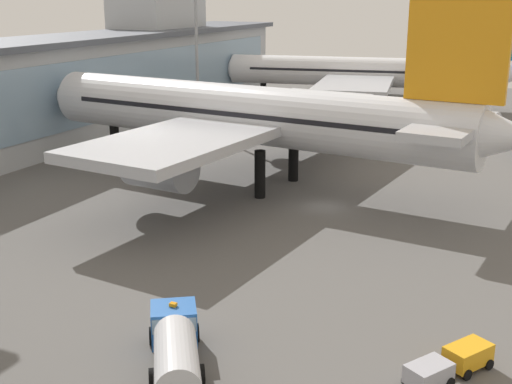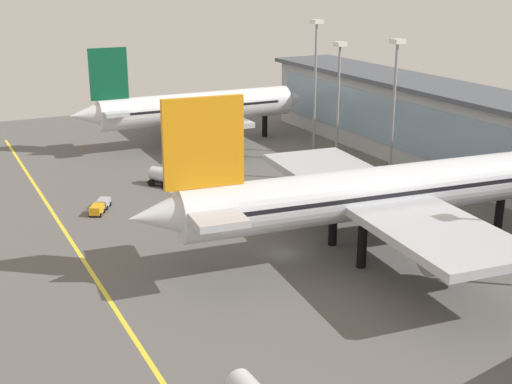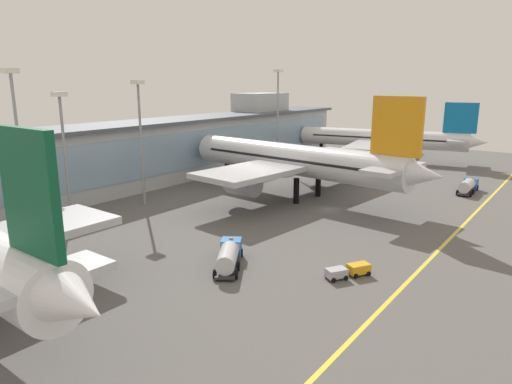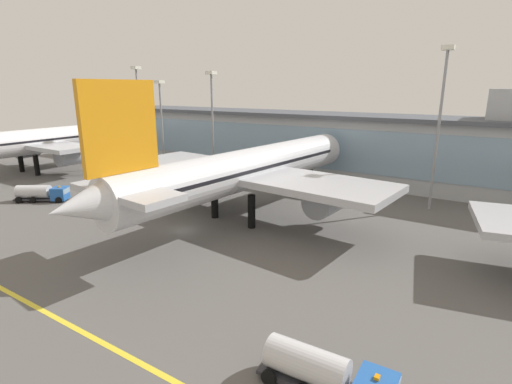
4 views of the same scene
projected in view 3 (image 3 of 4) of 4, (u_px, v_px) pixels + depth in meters
ground_plane at (328, 209)px, 83.13m from camera, size 191.36×191.36×0.00m
taxiway_centreline_stripe at (456, 232)px, 70.42m from camera, size 153.09×0.50×0.01m
terminal_building at (169, 148)px, 107.48m from camera, size 139.69×14.00×19.27m
airliner_near_right at (294, 160)px, 90.44m from camera, size 45.26×58.90×20.30m
airliner_far_right at (382, 139)px, 133.99m from camera, size 47.37×55.84×17.12m
fuel_tanker_truck at (468, 185)px, 95.42m from camera, size 9.11×3.13×2.90m
baggage_tug_near at (349, 271)px, 54.17m from camera, size 5.57×4.26×1.40m
service_truck_far at (229, 255)px, 57.19m from camera, size 8.88×7.03×2.90m
apron_light_mast_west at (140, 125)px, 82.58m from camera, size 1.80×1.80×22.82m
apron_light_mast_centre at (63, 138)px, 70.73m from camera, size 1.80×1.80×21.07m
apron_light_mast_east at (278, 106)px, 117.71m from camera, size 1.80×1.80×25.59m
apron_light_mast_far_east at (17, 130)px, 64.49m from camera, size 1.80×1.80×24.36m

